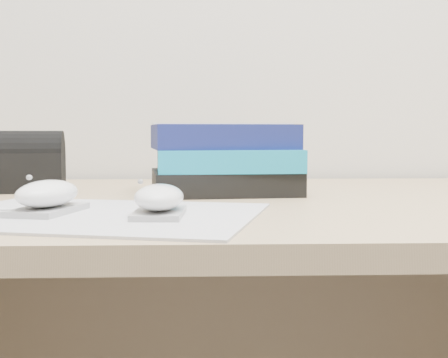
{
  "coord_description": "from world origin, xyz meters",
  "views": [
    {
      "loc": [
        -0.1,
        0.61,
        0.83
      ],
      "look_at": [
        -0.07,
        1.45,
        0.77
      ],
      "focal_mm": 50.0,
      "sensor_mm": 36.0,
      "label": 1
    }
  ],
  "objects_px": {
    "desk": "(260,331)",
    "mouse_rear": "(47,196)",
    "mouse_front": "(159,200)",
    "pouch": "(29,163)",
    "book_stack": "(224,159)"
  },
  "relations": [
    {
      "from": "desk",
      "to": "book_stack",
      "type": "height_order",
      "value": "book_stack"
    },
    {
      "from": "book_stack",
      "to": "mouse_front",
      "type": "bearing_deg",
      "value": -106.47
    },
    {
      "from": "mouse_front",
      "to": "desk",
      "type": "bearing_deg",
      "value": 62.33
    },
    {
      "from": "mouse_front",
      "to": "pouch",
      "type": "height_order",
      "value": "pouch"
    },
    {
      "from": "mouse_rear",
      "to": "mouse_front",
      "type": "distance_m",
      "value": 0.14
    },
    {
      "from": "book_stack",
      "to": "mouse_rear",
      "type": "bearing_deg",
      "value": -130.33
    },
    {
      "from": "mouse_rear",
      "to": "pouch",
      "type": "relative_size",
      "value": 0.99
    },
    {
      "from": "desk",
      "to": "mouse_rear",
      "type": "height_order",
      "value": "mouse_rear"
    },
    {
      "from": "pouch",
      "to": "mouse_front",
      "type": "bearing_deg",
      "value": -54.37
    },
    {
      "from": "mouse_rear",
      "to": "book_stack",
      "type": "xyz_separation_m",
      "value": [
        0.23,
        0.27,
        0.03
      ]
    },
    {
      "from": "desk",
      "to": "mouse_rear",
      "type": "relative_size",
      "value": 12.74
    },
    {
      "from": "desk",
      "to": "mouse_front",
      "type": "bearing_deg",
      "value": -117.67
    },
    {
      "from": "mouse_front",
      "to": "book_stack",
      "type": "height_order",
      "value": "book_stack"
    },
    {
      "from": "desk",
      "to": "mouse_front",
      "type": "height_order",
      "value": "mouse_front"
    },
    {
      "from": "desk",
      "to": "pouch",
      "type": "bearing_deg",
      "value": 171.97
    }
  ]
}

